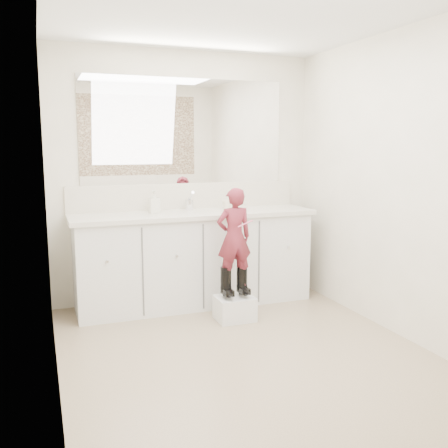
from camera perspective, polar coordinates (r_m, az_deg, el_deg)
name	(u,v)px	position (r m, az deg, el deg)	size (l,w,h in m)	color
floor	(244,352)	(3.80, 2.26, -14.40)	(3.00, 3.00, 0.00)	#816A54
ceiling	(246,9)	(3.60, 2.52, 23.31)	(3.00, 3.00, 0.00)	white
wall_back	(185,177)	(4.92, -4.45, 5.37)	(2.60, 2.60, 0.00)	beige
wall_front	(383,220)	(2.21, 17.67, 0.49)	(2.60, 2.60, 0.00)	beige
wall_left	(49,197)	(3.23, -19.41, 2.98)	(3.00, 3.00, 0.00)	beige
wall_right	(396,185)	(4.18, 19.08, 4.27)	(3.00, 3.00, 0.00)	beige
vanity_cabinet	(194,260)	(4.77, -3.41, -4.15)	(2.20, 0.55, 0.85)	silver
countertop	(194,214)	(4.67, -3.41, 1.13)	(2.28, 0.58, 0.04)	beige
backsplash	(186,196)	(4.92, -4.37, 3.21)	(2.28, 0.03, 0.25)	beige
mirror	(185,131)	(4.90, -4.47, 10.51)	(2.00, 0.02, 1.00)	white
dot_panel	(387,111)	(2.20, 18.08, 12.20)	(2.00, 0.01, 1.20)	#472819
faucet	(189,205)	(4.82, -4.00, 2.20)	(0.08, 0.08, 0.10)	silver
cup	(227,205)	(4.85, 0.33, 2.20)	(0.10, 0.10, 0.09)	beige
soap_bottle	(154,202)	(4.65, -8.01, 2.55)	(0.09, 0.10, 0.21)	silver
step_stool	(235,308)	(4.41, 1.23, -9.61)	(0.32, 0.27, 0.21)	silver
boot_left	(226,282)	(4.33, 0.21, -6.67)	(0.10, 0.18, 0.27)	black
boot_right	(242,281)	(4.38, 2.06, -6.48)	(0.10, 0.18, 0.27)	black
toddler	(234,237)	(4.27, 1.16, -1.52)	(0.31, 0.20, 0.85)	#B1364E
toothbrush	(245,224)	(4.20, 2.45, 0.04)	(0.01, 0.01, 0.14)	#EF5D85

